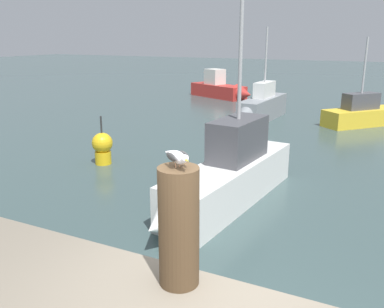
{
  "coord_description": "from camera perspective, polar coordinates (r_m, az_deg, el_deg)",
  "views": [
    {
      "loc": [
        1.14,
        -3.05,
        3.38
      ],
      "look_at": [
        -0.37,
        -0.0,
        2.41
      ],
      "focal_mm": 38.76,
      "sensor_mm": 36.0,
      "label": 1
    }
  ],
  "objects": [
    {
      "name": "boat_white",
      "position": [
        8.47,
        4.59,
        -3.28
      ],
      "size": [
        1.45,
        5.01,
        4.68
      ],
      "color": "silver",
      "rests_on": "ground_plane"
    },
    {
      "name": "mooring_post",
      "position": [
        3.53,
        -1.83,
        -10.04
      ],
      "size": [
        0.35,
        0.35,
        1.05
      ],
      "primitive_type": "cylinder",
      "color": "#4C3823",
      "rests_on": "harbor_quay"
    },
    {
      "name": "seagull",
      "position": [
        3.3,
        -1.88,
        -0.43
      ],
      "size": [
        0.33,
        0.28,
        0.14
      ],
      "color": "tan",
      "rests_on": "mooring_post"
    },
    {
      "name": "boat_red",
      "position": [
        23.71,
        4.27,
        8.86
      ],
      "size": [
        4.39,
        2.75,
        1.68
      ],
      "color": "#B72D28",
      "rests_on": "ground_plane"
    },
    {
      "name": "boat_yellow",
      "position": [
        18.16,
        24.28,
        5.13
      ],
      "size": [
        3.95,
        4.3,
        3.45
      ],
      "color": "yellow",
      "rests_on": "ground_plane"
    },
    {
      "name": "channel_buoy",
      "position": [
        11.52,
        -12.21,
        0.95
      ],
      "size": [
        0.56,
        0.56,
        1.33
      ],
      "color": "yellow",
      "rests_on": "ground_plane"
    },
    {
      "name": "boat_grey",
      "position": [
        17.43,
        9.46,
        6.4
      ],
      "size": [
        1.05,
        4.31,
        3.74
      ],
      "color": "gray",
      "rests_on": "ground_plane"
    }
  ]
}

